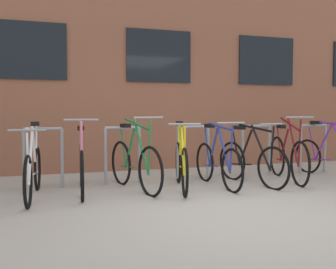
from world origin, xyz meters
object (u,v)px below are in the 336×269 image
(bicycle_yellow, at_px, (181,163))
(bicycle_white, at_px, (33,170))
(bicycle_black, at_px, (251,161))
(bicycle_maroon, at_px, (288,157))
(bicycle_blue, at_px, (217,162))
(bicycle_pink, at_px, (82,166))
(bicycle_purple, at_px, (331,156))
(bicycle_green, at_px, (135,163))

(bicycle_yellow, distance_m, bicycle_white, 2.09)
(bicycle_white, bearing_deg, bicycle_black, -0.61)
(bicycle_maroon, relative_size, bicycle_blue, 1.06)
(bicycle_black, relative_size, bicycle_white, 0.91)
(bicycle_pink, xyz_separation_m, bicycle_blue, (2.05, -0.15, -0.01))
(bicycle_maroon, height_order, bicycle_pink, bicycle_maroon)
(bicycle_yellow, height_order, bicycle_white, bicycle_white)
(bicycle_black, height_order, bicycle_blue, bicycle_blue)
(bicycle_maroon, bearing_deg, bicycle_yellow, -176.53)
(bicycle_black, bearing_deg, bicycle_white, 179.39)
(bicycle_purple, height_order, bicycle_blue, bicycle_purple)
(bicycle_yellow, height_order, bicycle_blue, bicycle_blue)
(bicycle_yellow, relative_size, bicycle_blue, 1.05)
(bicycle_purple, distance_m, bicycle_white, 4.95)
(bicycle_white, height_order, bicycle_blue, bicycle_white)
(bicycle_yellow, xyz_separation_m, bicycle_blue, (0.60, 0.02, -0.01))
(bicycle_maroon, relative_size, bicycle_green, 1.02)
(bicycle_maroon, bearing_deg, bicycle_purple, 3.08)
(bicycle_green, height_order, bicycle_black, bicycle_green)
(bicycle_pink, height_order, bicycle_white, bicycle_pink)
(bicycle_pink, bearing_deg, bicycle_yellow, -6.84)
(bicycle_green, distance_m, bicycle_black, 1.87)
(bicycle_green, bearing_deg, bicycle_black, -4.03)
(bicycle_green, bearing_deg, bicycle_yellow, -11.22)
(bicycle_maroon, bearing_deg, bicycle_blue, -175.86)
(bicycle_green, bearing_deg, bicycle_purple, 0.50)
(bicycle_pink, bearing_deg, bicycle_white, -168.24)
(bicycle_purple, relative_size, bicycle_blue, 1.08)
(bicycle_green, distance_m, bicycle_pink, 0.76)
(bicycle_yellow, xyz_separation_m, bicycle_white, (-2.09, 0.04, -0.01))
(bicycle_maroon, distance_m, bicycle_purple, 0.92)
(bicycle_yellow, distance_m, bicycle_blue, 0.60)
(bicycle_green, bearing_deg, bicycle_maroon, -0.40)
(bicycle_black, xyz_separation_m, bicycle_white, (-3.27, 0.03, 0.01))
(bicycle_yellow, bearing_deg, bicycle_blue, 1.98)
(bicycle_pink, distance_m, bicycle_black, 2.63)
(bicycle_maroon, relative_size, bicycle_white, 0.97)
(bicycle_blue, bearing_deg, bicycle_yellow, -178.02)
(bicycle_purple, xyz_separation_m, bicycle_white, (-4.95, -0.13, 0.00))
(bicycle_green, bearing_deg, bicycle_pink, 177.16)
(bicycle_blue, bearing_deg, bicycle_green, 174.88)
(bicycle_black, xyz_separation_m, bicycle_purple, (1.67, 0.16, 0.00))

